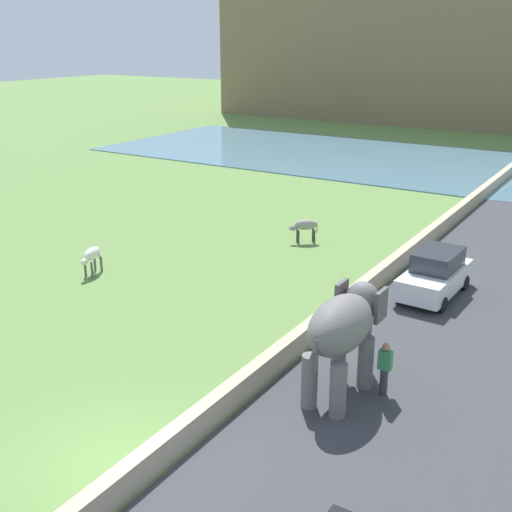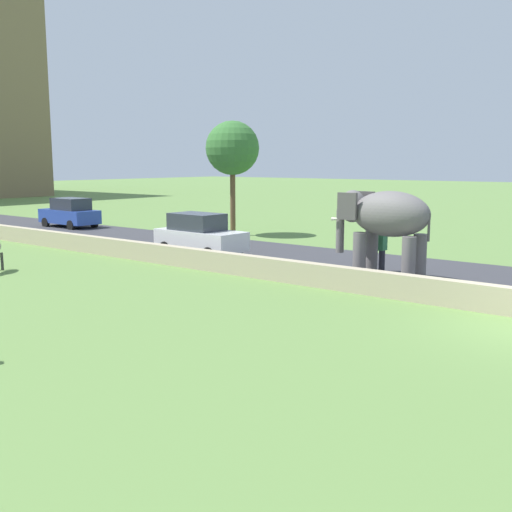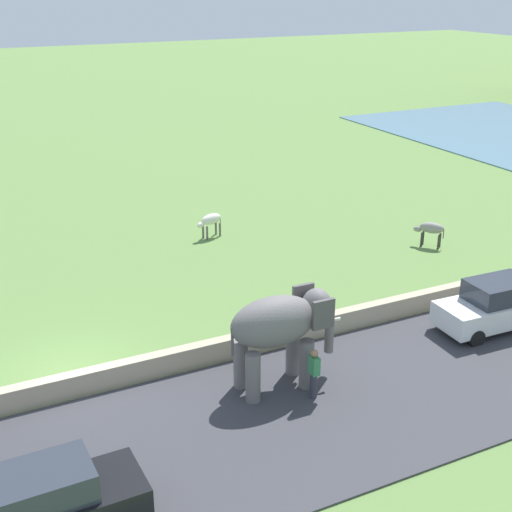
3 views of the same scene
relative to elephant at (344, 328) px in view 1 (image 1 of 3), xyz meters
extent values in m
plane|color=#608442|center=(-3.43, -5.53, -2.04)|extent=(220.00, 220.00, 0.00)
cube|color=#38383D|center=(1.57, 14.47, -2.01)|extent=(7.00, 120.00, 0.06)
cube|color=tan|center=(-2.23, 12.47, -1.67)|extent=(0.40, 110.00, 0.74)
cube|color=slate|center=(-17.43, 33.75, -2.00)|extent=(36.00, 18.00, 0.08)
ellipsoid|color=slate|center=(0.00, -0.22, 0.20)|extent=(1.43, 2.72, 1.50)
cylinder|color=slate|center=(-0.41, 0.66, -1.24)|extent=(0.44, 0.44, 1.60)
cylinder|color=slate|center=(0.43, 0.65, -1.24)|extent=(0.44, 0.44, 1.60)
cylinder|color=slate|center=(-0.43, -1.10, -1.24)|extent=(0.44, 0.44, 1.60)
cylinder|color=slate|center=(0.41, -1.11, -1.24)|extent=(0.44, 0.44, 1.60)
ellipsoid|color=slate|center=(0.01, 1.19, 0.39)|extent=(1.01, 0.91, 1.10)
cube|color=#504C4C|center=(-0.59, 1.06, 0.43)|extent=(0.13, 0.70, 0.90)
cube|color=#504C4C|center=(0.61, 1.05, 0.43)|extent=(0.13, 0.70, 0.90)
cylinder|color=slate|center=(0.02, 1.67, -0.50)|extent=(0.28, 0.28, 1.50)
cone|color=silver|center=(-0.20, 1.60, -0.05)|extent=(0.13, 0.56, 0.17)
cone|color=silver|center=(0.24, 1.60, -0.05)|extent=(0.13, 0.56, 0.17)
cylinder|color=#504C4C|center=(-0.02, -1.55, -0.15)|extent=(0.08, 0.08, 0.90)
cylinder|color=#33333D|center=(1.03, 0.54, -1.61)|extent=(0.22, 0.22, 0.85)
cube|color=#388451|center=(1.03, 0.54, -0.91)|extent=(0.36, 0.22, 0.56)
sphere|color=#997051|center=(1.03, 0.54, -0.52)|extent=(0.22, 0.22, 0.22)
cube|color=white|center=(0.00, 8.33, -1.34)|extent=(1.86, 4.06, 0.80)
cube|color=#2D333D|center=(0.01, 8.53, -0.59)|extent=(1.53, 2.26, 0.70)
cylinder|color=black|center=(0.75, 7.00, -1.74)|extent=(0.20, 0.61, 0.60)
cylinder|color=black|center=(-0.86, 7.06, -1.74)|extent=(0.20, 0.61, 0.60)
cylinder|color=black|center=(0.86, 9.60, -1.74)|extent=(0.20, 0.61, 0.60)
cylinder|color=black|center=(-0.76, 9.66, -1.74)|extent=(0.20, 0.61, 0.60)
ellipsoid|color=silver|center=(-12.83, 3.17, -1.14)|extent=(0.72, 1.18, 0.50)
cylinder|color=#595753|center=(-12.58, 2.84, -1.71)|extent=(0.10, 0.10, 0.65)
cylinder|color=#595753|center=(-12.88, 2.76, -1.71)|extent=(0.10, 0.10, 0.65)
cylinder|color=#595753|center=(-12.79, 3.59, -1.71)|extent=(0.10, 0.10, 0.65)
cylinder|color=#595753|center=(-13.08, 3.50, -1.71)|extent=(0.10, 0.10, 0.65)
ellipsoid|color=silver|center=(-12.66, 2.56, -1.29)|extent=(0.34, 0.45, 0.26)
cone|color=beige|center=(-12.57, 2.59, -1.12)|extent=(0.04, 0.04, 0.12)
cone|color=beige|center=(-12.75, 2.54, -1.12)|extent=(0.04, 0.04, 0.12)
cylinder|color=#595753|center=(-12.98, 3.69, -1.34)|extent=(0.04, 0.04, 0.45)
ellipsoid|color=gray|center=(-7.28, 11.65, -1.14)|extent=(1.13, 1.03, 0.50)
cylinder|color=#373533|center=(-7.48, 11.29, -1.71)|extent=(0.10, 0.10, 0.65)
cylinder|color=#373533|center=(-7.67, 11.53, -1.71)|extent=(0.10, 0.10, 0.65)
cylinder|color=#373533|center=(-6.88, 11.78, -1.71)|extent=(0.10, 0.10, 0.65)
cylinder|color=#373533|center=(-7.08, 12.02, -1.71)|extent=(0.10, 0.10, 0.65)
ellipsoid|color=gray|center=(-7.77, 11.25, -1.29)|extent=(0.46, 0.44, 0.26)
cone|color=beige|center=(-7.71, 11.19, -1.12)|extent=(0.04, 0.04, 0.12)
cone|color=beige|center=(-7.83, 11.32, -1.12)|extent=(0.04, 0.04, 0.12)
cylinder|color=#373533|center=(-6.86, 11.99, -1.34)|extent=(0.04, 0.04, 0.45)
camera|label=1|loc=(6.27, -14.43, 7.49)|focal=44.77mm
camera|label=2|loc=(-18.08, -8.84, 1.87)|focal=42.01mm
camera|label=3|loc=(15.87, -8.63, 9.48)|focal=48.98mm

